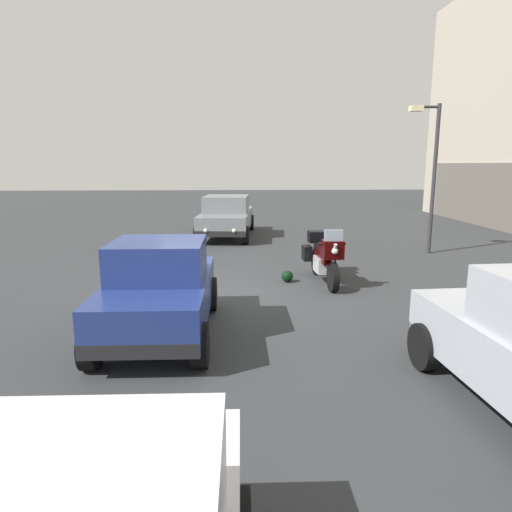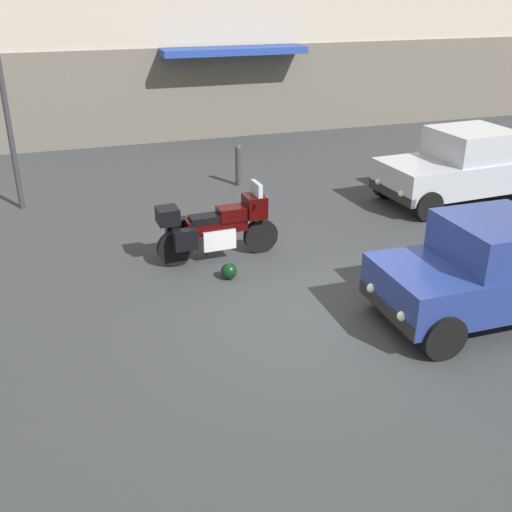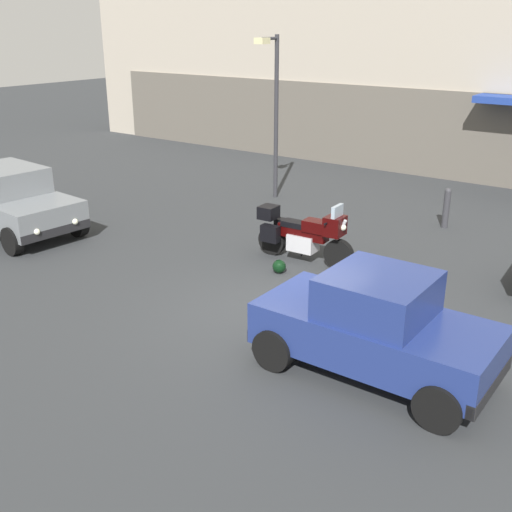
{
  "view_description": "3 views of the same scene",
  "coord_description": "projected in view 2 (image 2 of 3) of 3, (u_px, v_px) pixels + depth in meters",
  "views": [
    {
      "loc": [
        9.3,
        0.37,
        2.75
      ],
      "look_at": [
        -0.23,
        0.81,
        0.82
      ],
      "focal_mm": 31.96,
      "sensor_mm": 36.0,
      "label": 1
    },
    {
      "loc": [
        -3.67,
        -7.38,
        4.64
      ],
      "look_at": [
        -0.9,
        0.83,
        0.72
      ],
      "focal_mm": 42.93,
      "sensor_mm": 36.0,
      "label": 2
    },
    {
      "loc": [
        5.41,
        -8.3,
        4.84
      ],
      "look_at": [
        -1.01,
        0.62,
        0.69
      ],
      "focal_mm": 43.79,
      "sensor_mm": 36.0,
      "label": 3
    }
  ],
  "objects": [
    {
      "name": "ground_plane",
      "position": [
        329.0,
        312.0,
        9.35
      ],
      "size": [
        80.0,
        80.0,
        0.0
      ],
      "primitive_type": "plane",
      "color": "#2D3033"
    },
    {
      "name": "motorcycle",
      "position": [
        216.0,
        227.0,
        10.9
      ],
      "size": [
        2.26,
        0.78,
        1.36
      ],
      "rotation": [
        0.0,
        0.0,
        0.05
      ],
      "color": "black",
      "rests_on": "ground"
    },
    {
      "name": "helmet",
      "position": [
        229.0,
        271.0,
        10.35
      ],
      "size": [
        0.28,
        0.28,
        0.28
      ],
      "primitive_type": "sphere",
      "color": "black",
      "rests_on": "ground"
    },
    {
      "name": "car_compact_side",
      "position": [
        491.0,
        270.0,
        8.92
      ],
      "size": [
        3.49,
        1.72,
        1.56
      ],
      "rotation": [
        0.0,
        0.0,
        3.13
      ],
      "color": "navy",
      "rests_on": "ground"
    },
    {
      "name": "car_wagon_end",
      "position": [
        464.0,
        166.0,
        13.76
      ],
      "size": [
        3.94,
        1.97,
        1.64
      ],
      "rotation": [
        0.0,
        0.0,
        3.2
      ],
      "color": "#9EA3AD",
      "rests_on": "ground"
    },
    {
      "name": "streetlamp_curbside",
      "position": [
        1.0,
        82.0,
        12.35
      ],
      "size": [
        0.28,
        0.94,
        4.51
      ],
      "color": "#2D2D33",
      "rests_on": "ground"
    },
    {
      "name": "bollard_curbside",
      "position": [
        239.0,
        164.0,
        14.92
      ],
      "size": [
        0.16,
        0.16,
        1.01
      ],
      "color": "#333338",
      "rests_on": "ground"
    }
  ]
}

